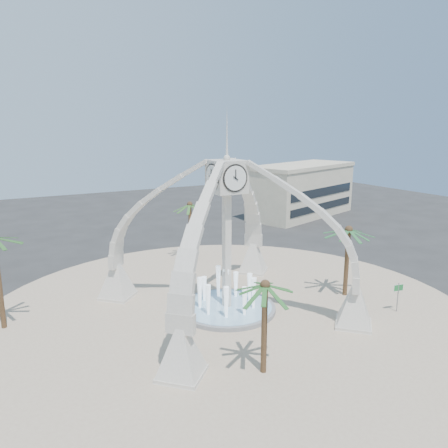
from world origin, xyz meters
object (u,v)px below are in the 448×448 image
palm_north (190,205)px  palm_south (265,286)px  clock_tower (227,234)px  fountain (227,307)px  palm_east (349,231)px  street_sign (398,291)px

palm_north → palm_south: 24.32m
palm_south → clock_tower: bearing=74.7°
fountain → palm_east: palm_east is taller
palm_east → palm_south: (-13.40, -6.93, -0.33)m
clock_tower → palm_east: bearing=-11.3°
palm_east → palm_south: bearing=-152.7°
palm_south → street_sign: (14.51, 2.20, -3.85)m
fountain → palm_east: bearing=-11.3°
fountain → palm_east: size_ratio=1.17×
clock_tower → palm_south: clock_tower is taller
fountain → street_sign: size_ratio=3.20×
palm_north → street_sign: palm_north is taller
fountain → palm_east: (10.91, -2.17, 5.68)m
clock_tower → street_sign: 14.63m
street_sign → palm_north: bearing=122.7°
fountain → street_sign: (12.02, -6.90, 1.50)m
clock_tower → fountain: bearing=90.0°
street_sign → palm_south: bearing=-160.7°
palm_east → street_sign: size_ratio=2.74×
clock_tower → palm_north: size_ratio=2.55×
fountain → street_sign: 13.94m
palm_south → palm_east: bearing=27.3°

